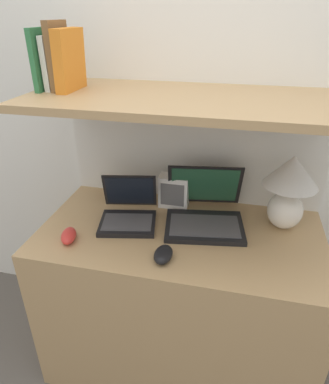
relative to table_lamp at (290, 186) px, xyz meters
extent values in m
cube|color=white|center=(-0.41, 0.22, 0.25)|extent=(6.00, 0.05, 2.40)
cube|color=tan|center=(-0.41, -0.14, -0.57)|extent=(1.16, 0.59, 0.75)
cube|color=white|center=(-0.41, 0.18, -0.31)|extent=(1.16, 0.04, 1.26)
cube|color=tan|center=(-0.41, -0.07, 0.33)|extent=(1.16, 0.54, 0.03)
ellipsoid|color=white|center=(0.00, 0.00, -0.11)|extent=(0.14, 0.14, 0.16)
cylinder|color=tan|center=(0.00, 0.00, -0.02)|extent=(0.02, 0.02, 0.04)
cone|color=silver|center=(0.00, 0.00, 0.06)|extent=(0.21, 0.21, 0.13)
cube|color=black|center=(-0.32, -0.09, -0.18)|extent=(0.35, 0.28, 0.02)
cube|color=#47474C|center=(-0.32, -0.10, -0.17)|extent=(0.31, 0.21, 0.00)
cube|color=black|center=(-0.34, 0.07, -0.07)|extent=(0.33, 0.13, 0.21)
cube|color=#235138|center=(-0.34, 0.06, -0.07)|extent=(0.30, 0.12, 0.18)
cube|color=black|center=(-0.64, -0.14, -0.18)|extent=(0.27, 0.23, 0.02)
cube|color=#47474C|center=(-0.64, -0.15, -0.17)|extent=(0.23, 0.17, 0.00)
cube|color=black|center=(-0.66, -0.02, -0.09)|extent=(0.24, 0.10, 0.17)
cube|color=black|center=(-0.66, -0.02, -0.09)|extent=(0.21, 0.09, 0.15)
ellipsoid|color=black|center=(-0.44, -0.32, -0.17)|extent=(0.07, 0.11, 0.04)
ellipsoid|color=red|center=(-0.83, -0.29, -0.17)|extent=(0.09, 0.12, 0.04)
cube|color=white|center=(-0.48, 0.07, -0.12)|extent=(0.13, 0.08, 0.15)
cube|color=#59595B|center=(-0.48, 0.03, -0.12)|extent=(0.11, 0.00, 0.11)
cube|color=#2D7042|center=(-0.95, -0.07, 0.45)|extent=(0.02, 0.17, 0.22)
cube|color=silver|center=(-0.92, -0.07, 0.44)|extent=(0.02, 0.12, 0.19)
cube|color=brown|center=(-0.89, -0.07, 0.46)|extent=(0.02, 0.14, 0.24)
cube|color=orange|center=(-0.85, -0.07, 0.45)|extent=(0.05, 0.18, 0.22)
camera|label=1|loc=(-0.21, -1.29, 0.61)|focal=32.00mm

